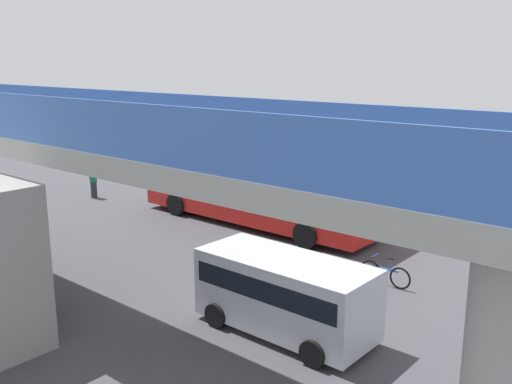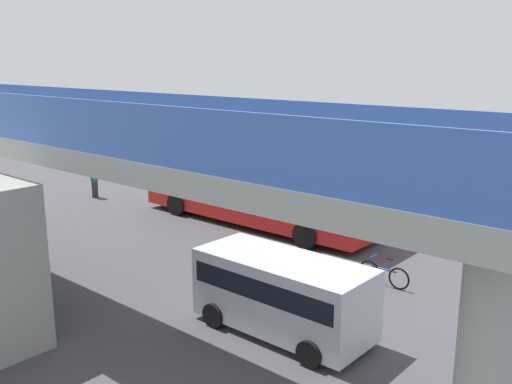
{
  "view_description": "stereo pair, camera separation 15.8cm",
  "coord_description": "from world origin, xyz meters",
  "px_view_note": "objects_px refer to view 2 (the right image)",
  "views": [
    {
      "loc": [
        -16.69,
        18.73,
        7.05
      ],
      "look_at": [
        -1.48,
        0.87,
        1.6
      ],
      "focal_mm": 39.95,
      "sensor_mm": 36.0,
      "label": 1
    },
    {
      "loc": [
        -16.81,
        18.63,
        7.05
      ],
      "look_at": [
        -1.48,
        0.87,
        1.6
      ],
      "focal_mm": 39.95,
      "sensor_mm": 36.0,
      "label": 2
    }
  ],
  "objects_px": {
    "bicycle_blue": "(384,274)",
    "pedestrian": "(94,181)",
    "city_bus": "(254,182)",
    "parked_van": "(283,290)",
    "bicycle_red": "(319,273)"
  },
  "relations": [
    {
      "from": "bicycle_blue",
      "to": "pedestrian",
      "type": "distance_m",
      "value": 17.37
    },
    {
      "from": "city_bus",
      "to": "parked_van",
      "type": "relative_size",
      "value": 2.4
    },
    {
      "from": "bicycle_red",
      "to": "bicycle_blue",
      "type": "bearing_deg",
      "value": -142.24
    },
    {
      "from": "city_bus",
      "to": "bicycle_blue",
      "type": "relative_size",
      "value": 6.52
    },
    {
      "from": "parked_van",
      "to": "pedestrian",
      "type": "xyz_separation_m",
      "value": [
        16.87,
        -5.52,
        -0.3
      ]
    },
    {
      "from": "city_bus",
      "to": "bicycle_blue",
      "type": "bearing_deg",
      "value": 161.34
    },
    {
      "from": "bicycle_red",
      "to": "pedestrian",
      "type": "xyz_separation_m",
      "value": [
        15.7,
        -2.15,
        0.51
      ]
    },
    {
      "from": "bicycle_red",
      "to": "pedestrian",
      "type": "relative_size",
      "value": 0.99
    },
    {
      "from": "city_bus",
      "to": "pedestrian",
      "type": "xyz_separation_m",
      "value": [
        9.57,
        1.75,
        -1.0
      ]
    },
    {
      "from": "pedestrian",
      "to": "parked_van",
      "type": "bearing_deg",
      "value": 161.87
    },
    {
      "from": "bicycle_blue",
      "to": "bicycle_red",
      "type": "bearing_deg",
      "value": 37.76
    },
    {
      "from": "city_bus",
      "to": "parked_van",
      "type": "xyz_separation_m",
      "value": [
        -7.3,
        7.27,
        -0.7
      ]
    },
    {
      "from": "city_bus",
      "to": "bicycle_red",
      "type": "xyz_separation_m",
      "value": [
        -6.13,
        3.89,
        -1.51
      ]
    },
    {
      "from": "bicycle_blue",
      "to": "bicycle_red",
      "type": "height_order",
      "value": "same"
    },
    {
      "from": "parked_van",
      "to": "bicycle_red",
      "type": "xyz_separation_m",
      "value": [
        1.17,
        -3.38,
        -0.81
      ]
    }
  ]
}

